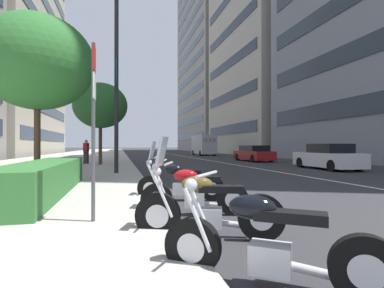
{
  "coord_description": "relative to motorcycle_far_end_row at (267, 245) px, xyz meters",
  "views": [
    {
      "loc": [
        -2.17,
        7.92,
        1.36
      ],
      "look_at": [
        11.39,
        4.58,
        1.43
      ],
      "focal_mm": 27.64,
      "sensor_mm": 36.0,
      "label": 1
    }
  ],
  "objects": [
    {
      "name": "sidewalk_right_plaza",
      "position": [
        29.61,
        5.64,
        -0.33
      ],
      "size": [
        160.0,
        10.35,
        0.15
      ],
      "primitive_type": "cube",
      "color": "#B2ADA3",
      "rests_on": "ground"
    },
    {
      "name": "pedestrian_on_plaza",
      "position": [
        18.35,
        3.53,
        0.55
      ],
      "size": [
        0.46,
        0.37,
        1.6
      ],
      "rotation": [
        0.0,
        0.0,
        1.26
      ],
      "color": "#2D2D33",
      "rests_on": "sidewalk_right_plaza"
    },
    {
      "name": "street_lamp_with_banners",
      "position": [
        10.83,
        1.23,
        4.87
      ],
      "size": [
        1.26,
        2.08,
        8.75
      ],
      "color": "#232326",
      "rests_on": "sidewalk_right_plaza"
    },
    {
      "name": "motorcycle_by_sign_pole",
      "position": [
        4.58,
        -0.06,
        0.03
      ],
      "size": [
        0.81,
        2.09,
        1.46
      ],
      "rotation": [
        0.0,
        0.0,
        1.3
      ],
      "color": "black",
      "rests_on": "ground"
    },
    {
      "name": "motorcycle_far_end_row",
      "position": [
        0.0,
        0.0,
        0.0
      ],
      "size": [
        1.37,
        1.84,
        1.08
      ],
      "rotation": [
        0.0,
        0.0,
        0.95
      ],
      "color": "black",
      "rests_on": "ground"
    },
    {
      "name": "motorcycle_under_tarp",
      "position": [
        1.53,
        0.15,
        0.04
      ],
      "size": [
        0.89,
        2.08,
        1.49
      ],
      "rotation": [
        0.0,
        0.0,
        1.24
      ],
      "color": "black",
      "rests_on": "ground"
    },
    {
      "name": "office_tower_near_left",
      "position": [
        69.35,
        -24.64,
        22.29
      ],
      "size": [
        29.38,
        18.26,
        45.39
      ],
      "color": "gray",
      "rests_on": "ground"
    },
    {
      "name": "street_tree_far_plaza",
      "position": [
        9.06,
        4.23,
        3.93
      ],
      "size": [
        3.97,
        3.97,
        5.88
      ],
      "color": "#473323",
      "rests_on": "sidewalk_right_plaza"
    },
    {
      "name": "car_lead_in_lane",
      "position": [
        12.01,
        -10.26,
        0.27
      ],
      "size": [
        4.54,
        1.96,
        1.46
      ],
      "rotation": [
        0.0,
        0.0,
        -0.04
      ],
      "color": "silver",
      "rests_on": "ground"
    },
    {
      "name": "clipped_hedge_bed",
      "position": [
        5.44,
        3.19,
        0.14
      ],
      "size": [
        6.0,
        1.1,
        0.79
      ],
      "primitive_type": "cube",
      "color": "#337033",
      "rests_on": "sidewalk_right_plaza"
    },
    {
      "name": "car_mid_block_traffic",
      "position": [
        20.95,
        -9.91,
        0.25
      ],
      "size": [
        4.64,
        1.93,
        1.37
      ],
      "rotation": [
        0.0,
        0.0,
        0.03
      ],
      "color": "maroon",
      "rests_on": "ground"
    },
    {
      "name": "delivery_van_ahead",
      "position": [
        36.85,
        -10.02,
        1.07
      ],
      "size": [
        5.71,
        2.17,
        2.77
      ],
      "rotation": [
        0.0,
        0.0,
        -0.0
      ],
      "color": "#B7B7BC",
      "rests_on": "ground"
    },
    {
      "name": "office_tower_far_left_down_avenue",
      "position": [
        41.44,
        -25.2,
        23.99
      ],
      "size": [
        21.89,
        19.38,
        48.8
      ],
      "color": "#B7B2A3",
      "rests_on": "ground"
    },
    {
      "name": "parking_sign_by_curb",
      "position": [
        2.39,
        1.77,
        1.53
      ],
      "size": [
        0.32,
        0.06,
        2.85
      ],
      "color": "#47494C",
      "rests_on": "sidewalk_right_plaza"
    },
    {
      "name": "street_tree_near_plaza_corner",
      "position": [
        17.2,
        2.55,
        3.51
      ],
      "size": [
        3.41,
        3.41,
        5.22
      ],
      "color": "#473323",
      "rests_on": "sidewalk_right_plaza"
    },
    {
      "name": "lane_centre_stripe",
      "position": [
        34.61,
        -6.55,
        -0.4
      ],
      "size": [
        110.0,
        0.16,
        0.01
      ],
      "primitive_type": "cube",
      "color": "silver",
      "rests_on": "ground"
    },
    {
      "name": "motorcycle_mid_row",
      "position": [
        3.03,
        -0.01,
        0.03
      ],
      "size": [
        0.77,
        2.06,
        1.47
      ],
      "rotation": [
        0.0,
        0.0,
        1.31
      ],
      "color": "black",
      "rests_on": "ground"
    }
  ]
}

